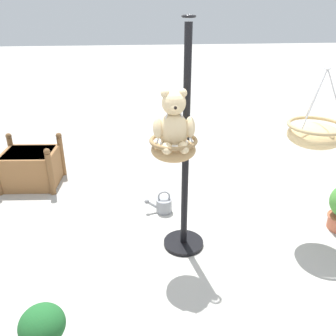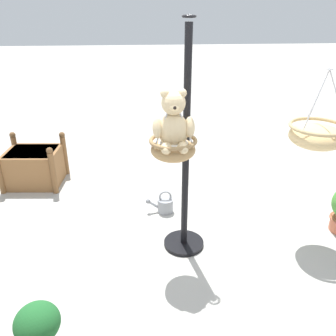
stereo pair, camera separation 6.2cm
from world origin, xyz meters
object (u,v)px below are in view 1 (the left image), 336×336
Objects in this scene: hanging_basket_with_teddy at (173,148)px; teddy_bear at (174,124)px; wooden_planter_box at (31,167)px; watering_can at (163,205)px; hanging_basket_left_high at (315,134)px; display_pole_central at (185,188)px.

teddy_bear is (-0.00, 0.02, 0.23)m from hanging_basket_with_teddy.
watering_can is at bearing 152.79° from wooden_planter_box.
hanging_basket_with_teddy is 1.50m from watering_can.
hanging_basket_with_teddy is 1.66× the size of watering_can.
hanging_basket_with_teddy is 0.74× the size of hanging_basket_left_high.
watering_can is at bearing -89.10° from hanging_basket_with_teddy.
wooden_planter_box is at bearing -25.74° from hanging_basket_left_high.
teddy_bear reaches higher than hanging_basket_with_teddy.
display_pole_central is at bearing -120.96° from hanging_basket_with_teddy.
wooden_planter_box is at bearing -45.45° from hanging_basket_with_teddy.
teddy_bear is at bearing 11.92° from hanging_basket_left_high.
teddy_bear is (0.15, 0.27, 0.78)m from display_pole_central.
teddy_bear reaches higher than wooden_planter_box.
wooden_planter_box is at bearing -27.21° from watering_can.
hanging_basket_left_high is at bearing -178.43° from display_pole_central.
watering_can is at bearing -23.85° from hanging_basket_left_high.
display_pole_central is at bearing 140.78° from wooden_planter_box.
teddy_bear is 2.94m from wooden_planter_box.
hanging_basket_with_teddy is at bearing 134.55° from wooden_planter_box.
teddy_bear is at bearing 61.34° from display_pole_central.
hanging_basket_left_high reaches higher than wooden_planter_box.
display_pole_central is 6.72× the size of watering_can.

